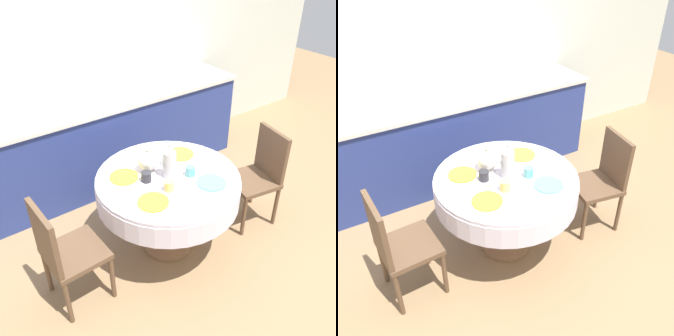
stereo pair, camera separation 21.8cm
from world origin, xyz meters
The scene contains 16 objects.
ground_plane centered at (0.00, 0.00, 0.00)m, with size 12.00×12.00×0.00m, color #8E704C.
wall_back centered at (0.00, 1.56, 1.30)m, with size 7.00×0.05×2.60m.
kitchen_counter centered at (0.00, 1.23, 0.47)m, with size 3.24×0.64×0.94m.
dining_table centered at (0.00, 0.00, 0.60)m, with size 1.15×1.15×0.73m.
chair_left centered at (0.90, -0.17, 0.50)m, with size 0.47×0.47×0.90m.
chair_right centered at (-0.91, -0.04, 0.50)m, with size 0.42×0.42×0.90m.
plate_near_left centered at (-0.28, -0.20, 0.74)m, with size 0.23×0.23×0.01m, color yellow.
cup_near_left centered at (-0.10, -0.15, 0.77)m, with size 0.08×0.08×0.08m, color #DBB766.
plate_near_right centered at (0.21, -0.27, 0.74)m, with size 0.23×0.23×0.01m, color #60BCB7.
cup_near_right centered at (0.15, -0.09, 0.77)m, with size 0.08×0.08×0.08m, color #5BA39E.
plate_far_left centered at (-0.29, 0.19, 0.74)m, with size 0.23×0.23×0.01m, color yellow.
cup_far_left centered at (-0.17, 0.05, 0.77)m, with size 0.08×0.08×0.08m, color #28282D.
plate_far_right centered at (0.28, 0.20, 0.74)m, with size 0.23×0.23×0.01m, color orange.
cup_far_right centered at (0.09, 0.15, 0.77)m, with size 0.08×0.08×0.08m, color white.
coffee_carafe centered at (0.01, 0.00, 0.86)m, with size 0.10×0.10×0.30m.
teapot centered at (-0.08, 0.16, 0.82)m, with size 0.23×0.16×0.21m.
Camera 1 is at (-1.41, -1.94, 2.40)m, focal length 40.00 mm.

